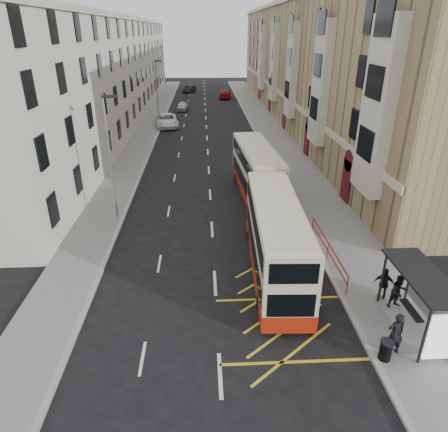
{
  "coord_description": "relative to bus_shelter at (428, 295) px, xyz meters",
  "views": [
    {
      "loc": [
        -0.42,
        -12.92,
        11.66
      ],
      "look_at": [
        0.62,
        7.03,
        2.32
      ],
      "focal_mm": 32.0,
      "sensor_mm": 36.0,
      "label": 1
    }
  ],
  "objects": [
    {
      "name": "double_decker_rear",
      "position": [
        -4.86,
        15.64,
        -0.13
      ],
      "size": [
        2.85,
        9.99,
        3.94
      ],
      "rotation": [
        0.0,
        0.0,
        0.06
      ],
      "color": "beige",
      "rests_on": "ground"
    },
    {
      "name": "pedestrian_mid",
      "position": [
        -0.13,
        1.87,
        -1.17
      ],
      "size": [
        0.91,
        0.78,
        1.63
      ],
      "primitive_type": "imported",
      "rotation": [
        0.0,
        0.0,
        0.23
      ],
      "color": "black",
      "rests_on": "pavement_right"
    },
    {
      "name": "kerb_right",
      "position": [
        -2.34,
        30.39,
        -2.06
      ],
      "size": [
        0.25,
        120.0,
        0.15
      ],
      "primitive_type": "cube",
      "color": "gray",
      "rests_on": "ground"
    },
    {
      "name": "pavement_right",
      "position": [
        -0.34,
        30.39,
        -2.06
      ],
      "size": [
        4.0,
        120.0,
        0.15
      ],
      "primitive_type": "cube",
      "color": "slate",
      "rests_on": "ground"
    },
    {
      "name": "street_lamp_near",
      "position": [
        -14.69,
        12.39,
        2.5
      ],
      "size": [
        0.93,
        0.18,
        8.0
      ],
      "color": "gray",
      "rests_on": "pavement_left"
    },
    {
      "name": "car_dark",
      "position": [
        -11.38,
        72.39,
        -1.43
      ],
      "size": [
        2.79,
        4.53,
        1.41
      ],
      "primitive_type": "imported",
      "rotation": [
        0.0,
        0.0,
        -0.33
      ],
      "color": "black",
      "rests_on": "ground"
    },
    {
      "name": "pedestrian_far",
      "position": [
        -0.52,
        2.52,
        -1.18
      ],
      "size": [
        1.02,
        0.77,
        1.61
      ],
      "primitive_type": "imported",
      "rotation": [
        0.0,
        0.0,
        2.68
      ],
      "color": "black",
      "rests_on": "pavement_right"
    },
    {
      "name": "double_decker_front",
      "position": [
        -5.22,
        5.13,
        -0.1
      ],
      "size": [
        2.72,
        10.09,
        3.99
      ],
      "rotation": [
        0.0,
        0.0,
        -0.04
      ],
      "color": "beige",
      "rests_on": "ground"
    },
    {
      "name": "car_silver",
      "position": [
        -11.99,
        52.33,
        -1.47
      ],
      "size": [
        1.85,
        4.02,
        1.34
      ],
      "primitive_type": "imported",
      "rotation": [
        0.0,
        0.0,
        -0.07
      ],
      "color": "#B0B3B8",
      "rests_on": "ground"
    },
    {
      "name": "ground",
      "position": [
        -8.34,
        0.39,
        -2.14
      ],
      "size": [
        200.0,
        200.0,
        0.0
      ],
      "primitive_type": "plane",
      "color": "black",
      "rests_on": "ground"
    },
    {
      "name": "car_red",
      "position": [
        -4.56,
        64.6,
        -1.37
      ],
      "size": [
        2.62,
        5.44,
        1.53
      ],
      "primitive_type": "imported",
      "rotation": [
        0.0,
        0.0,
        3.05
      ],
      "color": "#A01009",
      "rests_on": "ground"
    },
    {
      "name": "terrace_left",
      "position": [
        -21.77,
        45.89,
        4.38
      ],
      "size": [
        9.18,
        79.0,
        13.25
      ],
      "color": "beige",
      "rests_on": "ground"
    },
    {
      "name": "guard_railing",
      "position": [
        -2.09,
        6.14,
        -1.28
      ],
      "size": [
        0.06,
        6.56,
        1.01
      ],
      "color": "red",
      "rests_on": "pavement_right"
    },
    {
      "name": "terrace_right",
      "position": [
        6.54,
        45.77,
        5.38
      ],
      "size": [
        10.75,
        79.0,
        15.25
      ],
      "color": "#9A8759",
      "rests_on": "ground"
    },
    {
      "name": "litter_bin",
      "position": [
        -1.99,
        -1.26,
        -1.54
      ],
      "size": [
        0.52,
        0.52,
        0.86
      ],
      "color": "black",
      "rests_on": "pavement_right"
    },
    {
      "name": "bus_shelter",
      "position": [
        0.0,
        0.0,
        0.0
      ],
      "size": [
        1.65,
        4.25,
        2.7
      ],
      "color": "black",
      "rests_on": "pavement_right"
    },
    {
      "name": "pavement_left",
      "position": [
        -15.84,
        30.39,
        -2.06
      ],
      "size": [
        3.0,
        120.0,
        0.15
      ],
      "primitive_type": "cube",
      "color": "slate",
      "rests_on": "ground"
    },
    {
      "name": "pedestrian_near",
      "position": [
        -1.56,
        -0.92,
        -1.06
      ],
      "size": [
        0.71,
        0.5,
        1.85
      ],
      "primitive_type": "imported",
      "rotation": [
        0.0,
        0.0,
        3.22
      ],
      "color": "black",
      "rests_on": "pavement_right"
    },
    {
      "name": "kerb_left",
      "position": [
        -14.34,
        30.39,
        -2.06
      ],
      "size": [
        0.25,
        120.0,
        0.15
      ],
      "primitive_type": "cube",
      "color": "gray",
      "rests_on": "ground"
    },
    {
      "name": "street_lamp_far",
      "position": [
        -14.69,
        42.39,
        2.5
      ],
      "size": [
        0.93,
        0.18,
        8.0
      ],
      "color": "gray",
      "rests_on": "pavement_left"
    },
    {
      "name": "road_markings",
      "position": [
        -8.34,
        45.39,
        -2.13
      ],
      "size": [
        10.0,
        110.0,
        0.01
      ],
      "primitive_type": null,
      "color": "silver",
      "rests_on": "ground"
    },
    {
      "name": "white_van",
      "position": [
        -13.54,
        40.69,
        -1.3
      ],
      "size": [
        3.61,
        6.34,
        1.67
      ],
      "primitive_type": "imported",
      "rotation": [
        0.0,
        0.0,
        0.14
      ],
      "color": "white",
      "rests_on": "ground"
    }
  ]
}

